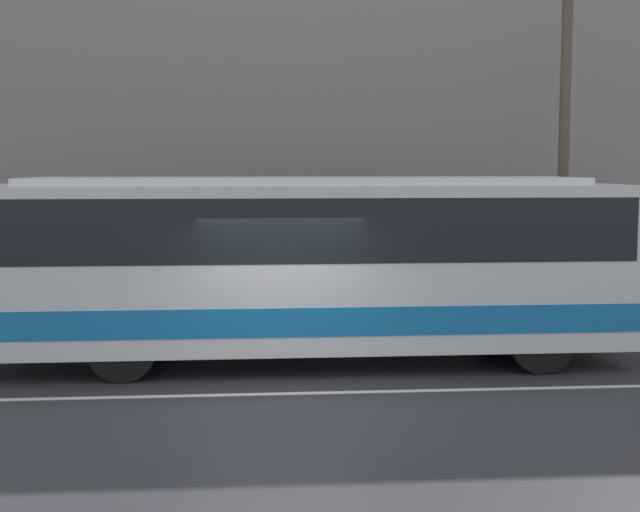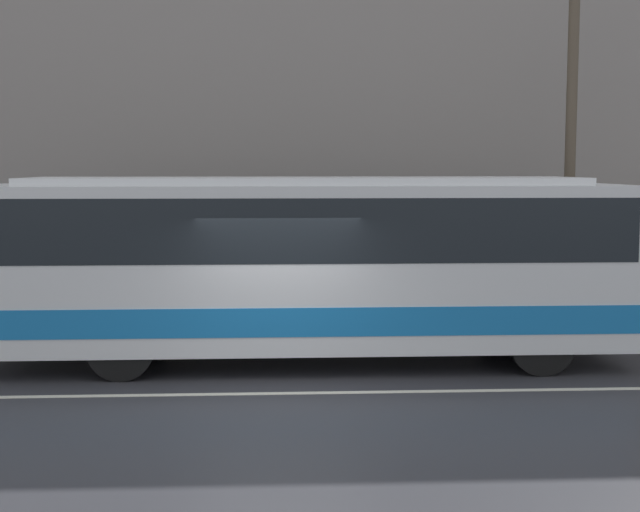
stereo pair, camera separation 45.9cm
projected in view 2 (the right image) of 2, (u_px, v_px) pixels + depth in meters
ground_plane at (280, 394)px, 12.88m from camera, size 60.00×60.00×0.00m
sidewalk at (277, 324)px, 18.09m from camera, size 60.00×2.50×0.14m
building_facade at (275, 5)px, 18.81m from camera, size 60.00×0.35×13.75m
lane_stripe at (280, 393)px, 12.88m from camera, size 54.00×0.14×0.01m
transit_bus at (306, 259)px, 14.74m from camera, size 10.56×2.50×3.09m
utility_pole_near at (570, 159)px, 17.30m from camera, size 0.21×0.21×6.55m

